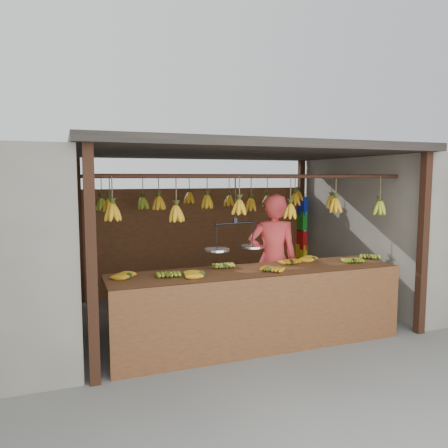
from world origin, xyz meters
name	(u,v)px	position (x,y,z in m)	size (l,w,h in m)	color
ground	(231,315)	(0.00, 0.00, 0.00)	(80.00, 80.00, 0.00)	#5B5B57
stall	(223,178)	(0.00, 0.33, 1.97)	(4.30, 3.30, 2.40)	black
neighbor_right	(428,227)	(3.60, 0.00, 1.15)	(3.00, 3.00, 2.30)	slate
counter	(262,288)	(-0.10, -1.23, 0.71)	(3.57, 0.80, 0.96)	#563119
hanging_bananas	(231,204)	(0.00, 0.01, 1.62)	(3.60, 2.24, 0.37)	#BC8514
balance_scale	(235,245)	(-0.34, -1.00, 1.20)	(0.77, 0.36, 0.86)	black
vendor	(273,261)	(0.36, -0.60, 0.89)	(0.65, 0.42, 1.77)	#BF3333
bag_bundles	(302,230)	(1.94, 1.35, 1.01)	(0.08, 0.26, 1.23)	#1426BF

